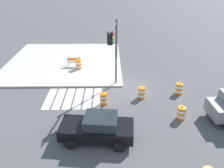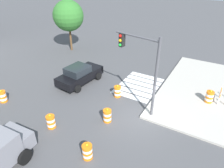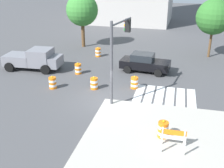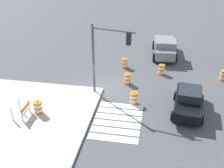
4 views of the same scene
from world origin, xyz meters
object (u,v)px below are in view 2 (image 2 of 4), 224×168
Objects in this scene: sports_car at (80,75)px; traffic_barrel_median_near at (107,116)px; traffic_barrel_on_sidewalk at (209,97)px; traffic_light_pole at (141,60)px; traffic_barrel_crosswalk_end at (3,96)px; traffic_barrel_median_far at (51,122)px; traffic_barrel_near_corner at (117,91)px; traffic_barrel_far_curb at (87,152)px; street_tree_streetside_mid at (68,16)px; construction_barricade at (222,95)px.

traffic_barrel_median_near is at bearing -123.96° from sports_car.
traffic_barrel_on_sidewalk is 0.19× the size of traffic_light_pole.
traffic_barrel_median_far is (-0.28, -5.26, 0.00)m from traffic_barrel_crosswalk_end.
traffic_barrel_far_curb is at bearing -166.21° from traffic_barrel_near_corner.
traffic_barrel_median_near is at bearing 11.60° from traffic_barrel_far_curb.
traffic_barrel_median_far is at bearing 159.67° from traffic_barrel_near_corner.
traffic_barrel_near_corner is at bearing 68.72° from traffic_light_pole.
traffic_barrel_crosswalk_end is at bearing 119.14° from traffic_barrel_on_sidewalk.
traffic_barrel_far_curb is 17.08m from street_tree_streetside_mid.
traffic_barrel_median_near is 7.86m from traffic_barrel_on_sidewalk.
traffic_barrel_median_near and traffic_barrel_far_curb have the same top height.
sports_car is 0.76× the size of street_tree_streetside_mid.
traffic_light_pole reaches higher than traffic_barrel_median_far.
street_tree_streetside_mid is at bearing 13.07° from traffic_barrel_crosswalk_end.
traffic_barrel_crosswalk_end is 15.61m from traffic_barrel_on_sidewalk.
construction_barricade is 0.24× the size of traffic_light_pole.
traffic_barrel_on_sidewalk reaches higher than traffic_barrel_median_far.
traffic_barrel_far_curb is at bearing -137.33° from street_tree_streetside_mid.
traffic_barrel_far_curb is at bearing 148.16° from construction_barricade.
sports_car is 3.95m from traffic_barrel_near_corner.
sports_car is 10.60m from traffic_barrel_on_sidewalk.
traffic_barrel_median_far is at bearing -145.58° from street_tree_streetside_mid.
construction_barricade is at bearing -46.21° from traffic_barrel_median_near.
sports_car is at bearing -32.09° from traffic_barrel_crosswalk_end.
construction_barricade is (8.15, -14.45, 0.27)m from traffic_barrel_crosswalk_end.
traffic_barrel_near_corner and traffic_barrel_crosswalk_end have the same top height.
traffic_barrel_near_corner is at bearing -122.22° from street_tree_streetside_mid.
traffic_barrel_near_corner is at bearing -20.33° from traffic_barrel_median_far.
sports_car reaches higher than traffic_barrel_on_sidewalk.
traffic_barrel_crosswalk_end is at bearing 124.73° from traffic_barrel_near_corner.
traffic_barrel_near_corner is 1.00× the size of traffic_barrel_median_far.
traffic_barrel_median_near is 1.00× the size of traffic_barrel_median_far.
traffic_barrel_median_far is at bearing 133.27° from traffic_barrel_on_sidewalk.
construction_barricade reaches higher than traffic_barrel_near_corner.
traffic_barrel_median_far is at bearing -160.47° from sports_car.
traffic_barrel_median_near is 8.83m from construction_barricade.
traffic_barrel_near_corner is 1.00× the size of traffic_barrel_median_near.
traffic_barrel_median_near is at bearing 149.67° from traffic_light_pole.
construction_barricade is (8.43, -9.18, 0.27)m from traffic_barrel_median_far.
traffic_barrel_median_near is 0.19× the size of traffic_light_pole.
traffic_barrel_median_near is at bearing -50.45° from traffic_barrel_median_far.
traffic_barrel_near_corner is at bearing -55.27° from traffic_barrel_crosswalk_end.
traffic_barrel_near_corner is 0.19× the size of traffic_light_pole.
traffic_barrel_on_sidewalk is at bearing -29.53° from traffic_barrel_far_curb.
traffic_barrel_crosswalk_end is 8.78m from traffic_barrel_far_curb.
street_tree_streetside_mid is at bearing 79.88° from construction_barricade.
construction_barricade reaches higher than traffic_barrel_crosswalk_end.
traffic_light_pole reaches higher than traffic_barrel_crosswalk_end.
traffic_barrel_on_sidewalk reaches higher than traffic_barrel_near_corner.
traffic_barrel_on_sidewalk is 0.99m from construction_barricade.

